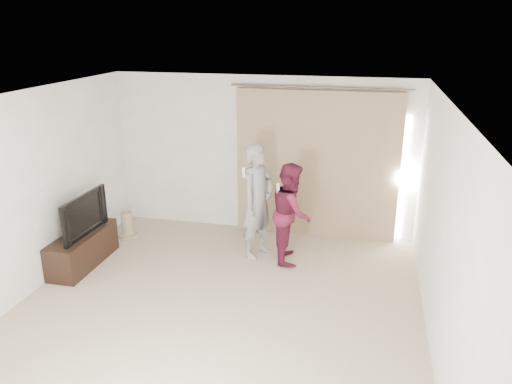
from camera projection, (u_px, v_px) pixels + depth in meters
floor at (214, 314)px, 6.10m from camera, size 5.50×5.50×0.00m
wall_back at (263, 155)px, 8.21m from camera, size 5.00×0.04×2.60m
wall_left at (20, 199)px, 6.21m from camera, size 0.04×5.50×2.60m
ceiling at (208, 101)px, 5.26m from camera, size 5.00×5.50×0.01m
curtain at (317, 166)px, 7.99m from camera, size 2.80×0.11×2.46m
tv_console at (83, 249)px, 7.27m from camera, size 0.44×1.28×0.49m
tv at (79, 214)px, 7.10m from camera, size 0.17×1.04×0.60m
scratching_post at (127, 227)px, 8.24m from camera, size 0.33×0.33×0.43m
person_man at (258, 201)px, 7.39m from camera, size 0.63×0.74×1.73m
person_woman at (291, 212)px, 7.28m from camera, size 0.69×0.82×1.49m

